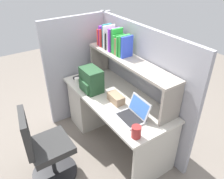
% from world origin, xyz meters
% --- Properties ---
extents(ground_plane, '(8.00, 8.00, 0.00)m').
position_xyz_m(ground_plane, '(0.00, 0.00, 0.00)').
color(ground_plane, slate).
extents(desk, '(1.60, 0.70, 0.73)m').
position_xyz_m(desk, '(-0.39, 0.00, 0.40)').
color(desk, beige).
rests_on(desk, ground_plane).
extents(cubicle_partition_rear, '(1.84, 0.05, 1.55)m').
position_xyz_m(cubicle_partition_rear, '(0.00, 0.38, 0.78)').
color(cubicle_partition_rear, '#9E9EA8').
rests_on(cubicle_partition_rear, ground_plane).
extents(cubicle_partition_left, '(0.05, 1.06, 1.55)m').
position_xyz_m(cubicle_partition_left, '(-0.85, -0.05, 0.78)').
color(cubicle_partition_left, '#9E9EA8').
rests_on(cubicle_partition_left, ground_plane).
extents(overhead_hutch, '(1.44, 0.28, 0.45)m').
position_xyz_m(overhead_hutch, '(0.00, 0.20, 1.08)').
color(overhead_hutch, gray).
rests_on(overhead_hutch, desk).
extents(reference_books_on_shelf, '(0.56, 0.19, 0.30)m').
position_xyz_m(reference_books_on_shelf, '(-0.34, 0.20, 1.31)').
color(reference_books_on_shelf, red).
rests_on(reference_books_on_shelf, overhead_hutch).
extents(laptop, '(0.32, 0.28, 0.22)m').
position_xyz_m(laptop, '(0.45, -0.07, 0.78)').
color(laptop, '#B7BABF').
rests_on(laptop, desk).
extents(backpack, '(0.30, 0.23, 0.30)m').
position_xyz_m(backpack, '(-0.30, -0.17, 0.88)').
color(backpack, '#264C2D').
rests_on(backpack, desk).
extents(computer_mouse, '(0.06, 0.11, 0.03)m').
position_xyz_m(computer_mouse, '(-0.67, -0.19, 0.75)').
color(computer_mouse, '#262628').
rests_on(computer_mouse, desk).
extents(paper_cup, '(0.08, 0.08, 0.08)m').
position_xyz_m(paper_cup, '(-0.55, -0.24, 0.77)').
color(paper_cup, white).
rests_on(paper_cup, desk).
extents(tissue_box, '(0.22, 0.13, 0.10)m').
position_xyz_m(tissue_box, '(0.09, -0.06, 0.78)').
color(tissue_box, '#9E7F60').
rests_on(tissue_box, desk).
extents(snack_canister, '(0.10, 0.10, 0.12)m').
position_xyz_m(snack_canister, '(0.69, -0.23, 0.79)').
color(snack_canister, maroon).
rests_on(snack_canister, desk).
extents(office_chair, '(0.52, 0.52, 0.93)m').
position_xyz_m(office_chair, '(0.05, -0.96, 0.39)').
color(office_chair, black).
rests_on(office_chair, ground_plane).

